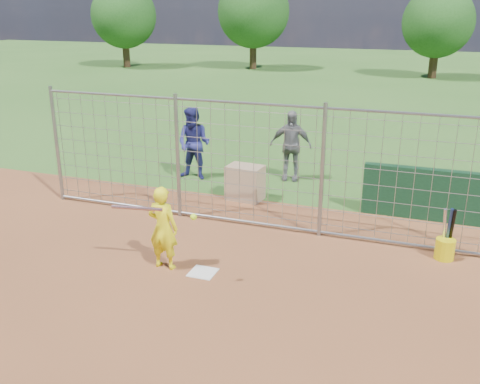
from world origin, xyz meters
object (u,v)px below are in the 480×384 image
at_px(bucket_with_bats, 445,246).
at_px(bystander_a, 194,144).
at_px(batter, 163,228).
at_px(equipment_bin, 245,183).
at_px(bystander_b, 291,146).

bearing_deg(bucket_with_bats, bystander_a, 155.74).
relative_size(batter, equipment_bin, 1.82).
height_order(batter, bucket_with_bats, batter).
distance_m(bystander_a, bystander_b, 2.45).
bearing_deg(bucket_with_bats, equipment_bin, 158.57).
distance_m(bystander_b, bucket_with_bats, 5.18).
relative_size(bystander_b, bucket_with_bats, 1.85).
bearing_deg(bystander_a, equipment_bin, -29.78).
xyz_separation_m(batter, equipment_bin, (0.16, 3.68, -0.33)).
height_order(bystander_a, bucket_with_bats, bystander_a).
xyz_separation_m(batter, bucket_with_bats, (4.50, 1.98, -0.48)).
bearing_deg(equipment_bin, batter, -86.81).
height_order(bystander_a, equipment_bin, bystander_a).
distance_m(bystander_a, equipment_bin, 2.10).
height_order(bystander_b, equipment_bin, bystander_b).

